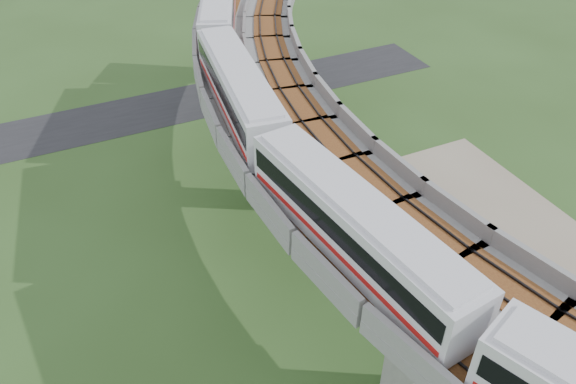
# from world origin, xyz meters

# --- Properties ---
(ground) EXTENTS (160.00, 160.00, 0.00)m
(ground) POSITION_xyz_m (0.00, 0.00, 0.00)
(ground) COLOR #2F4C1E
(ground) RESTS_ON ground
(dirt_lot) EXTENTS (18.00, 26.00, 0.04)m
(dirt_lot) POSITION_xyz_m (14.00, -2.00, 0.02)
(dirt_lot) COLOR gray
(dirt_lot) RESTS_ON ground
(asphalt_road) EXTENTS (60.00, 8.00, 0.03)m
(asphalt_road) POSITION_xyz_m (0.00, 30.00, 0.01)
(asphalt_road) COLOR #232326
(asphalt_road) RESTS_ON ground
(viaduct) EXTENTS (19.58, 73.98, 11.40)m
(viaduct) POSITION_xyz_m (3.84, 0.00, 9.05)
(viaduct) COLOR #99968E
(viaduct) RESTS_ON ground
(metro_train) EXTENTS (10.98, 61.34, 3.64)m
(metro_train) POSITION_xyz_m (0.35, -0.57, 12.31)
(metro_train) COLOR silver
(metro_train) RESTS_ON ground
(fence) EXTENTS (3.87, 38.73, 1.50)m
(fence) POSITION_xyz_m (9.75, 0.00, 0.75)
(fence) COLOR #2D382D
(fence) RESTS_ON ground
(tree_0) EXTENTS (2.99, 2.99, 3.19)m
(tree_0) POSITION_xyz_m (10.54, 22.29, 1.91)
(tree_0) COLOR #382314
(tree_0) RESTS_ON ground
(tree_1) EXTENTS (3.18, 3.18, 3.75)m
(tree_1) POSITION_xyz_m (10.60, 19.00, 2.40)
(tree_1) COLOR #382314
(tree_1) RESTS_ON ground
(tree_2) EXTENTS (2.61, 2.61, 3.68)m
(tree_2) POSITION_xyz_m (7.15, 11.64, 2.57)
(tree_2) COLOR #382314
(tree_2) RESTS_ON ground
(tree_3) EXTENTS (2.72, 2.72, 3.58)m
(tree_3) POSITION_xyz_m (6.53, 6.26, 2.43)
(tree_3) COLOR #382314
(tree_3) RESTS_ON ground
(tree_4) EXTENTS (2.34, 2.34, 2.69)m
(tree_4) POSITION_xyz_m (6.28, 2.91, 1.69)
(tree_4) COLOR #382314
(tree_4) RESTS_ON ground
(tree_5) EXTENTS (3.09, 3.09, 3.67)m
(tree_5) POSITION_xyz_m (6.80, -3.56, 2.36)
(tree_5) COLOR #382314
(tree_5) RESTS_ON ground
(tree_6) EXTENTS (2.74, 2.74, 3.54)m
(tree_6) POSITION_xyz_m (6.41, -8.02, 2.37)
(tree_6) COLOR #382314
(tree_6) RESTS_ON ground
(tree_7) EXTENTS (1.86, 1.86, 3.08)m
(tree_7) POSITION_xyz_m (8.59, -12.78, 2.28)
(tree_7) COLOR #382314
(tree_7) RESTS_ON ground
(car_white) EXTENTS (1.33, 3.20, 1.08)m
(car_white) POSITION_xyz_m (10.49, -8.84, 0.58)
(car_white) COLOR silver
(car_white) RESTS_ON dirt_lot
(car_red) EXTENTS (3.60, 1.86, 1.13)m
(car_red) POSITION_xyz_m (14.47, -5.48, 0.61)
(car_red) COLOR #AF1016
(car_red) RESTS_ON dirt_lot
(car_dark) EXTENTS (3.59, 1.49, 1.04)m
(car_dark) POSITION_xyz_m (12.55, 6.98, 0.56)
(car_dark) COLOR black
(car_dark) RESTS_ON dirt_lot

